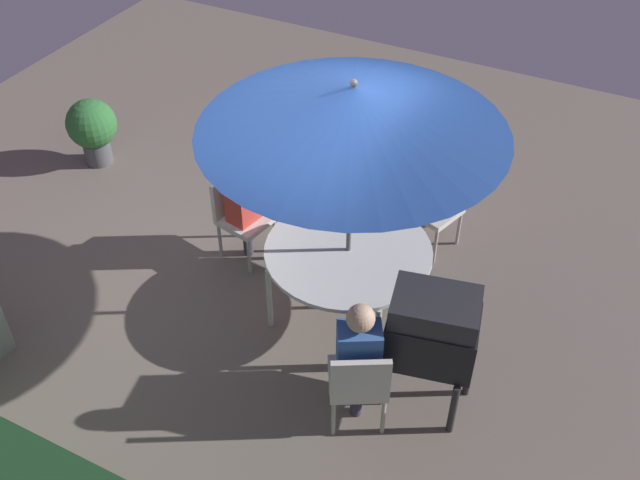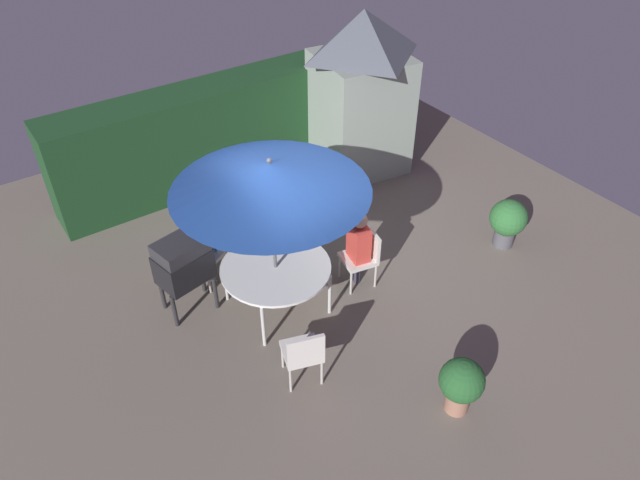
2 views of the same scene
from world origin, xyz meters
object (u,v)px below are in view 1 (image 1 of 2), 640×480
(bbq_grill, at_px, (433,330))
(person_in_blue, at_px, (359,351))
(chair_toward_hedge, at_px, (440,201))
(person_in_red, at_px, (244,193))
(chair_near_shed, at_px, (239,211))
(patio_table, at_px, (348,253))
(chair_far_side, at_px, (359,381))
(potted_plant_by_grill, at_px, (378,113))
(potted_plant_by_shed, at_px, (92,127))
(patio_umbrella, at_px, (353,109))

(bbq_grill, height_order, person_in_blue, person_in_blue)
(chair_toward_hedge, distance_m, person_in_red, 2.00)
(chair_near_shed, bearing_deg, person_in_red, 168.88)
(patio_table, distance_m, person_in_red, 1.27)
(chair_far_side, bearing_deg, person_in_blue, -61.19)
(potted_plant_by_grill, xyz_separation_m, person_in_blue, (-1.45, 3.79, 0.31))
(bbq_grill, relative_size, potted_plant_by_shed, 1.45)
(chair_far_side, relative_size, chair_toward_hedge, 1.00)
(person_in_red, bearing_deg, chair_near_shed, -11.12)
(chair_near_shed, relative_size, potted_plant_by_shed, 1.09)
(chair_far_side, bearing_deg, bbq_grill, -130.68)
(potted_plant_by_shed, distance_m, person_in_blue, 4.76)
(person_in_red, height_order, person_in_blue, same)
(chair_far_side, xyz_separation_m, chair_toward_hedge, (0.21, -2.47, 0.00))
(chair_far_side, relative_size, potted_plant_by_grill, 1.14)
(chair_toward_hedge, height_order, potted_plant_by_shed, chair_toward_hedge)
(patio_umbrella, distance_m, chair_far_side, 2.12)
(patio_umbrella, height_order, chair_near_shed, patio_umbrella)
(potted_plant_by_shed, bearing_deg, chair_toward_hedge, -173.86)
(chair_far_side, height_order, potted_plant_by_shed, chair_far_side)
(patio_umbrella, bearing_deg, chair_near_shed, -11.12)
(patio_umbrella, relative_size, chair_near_shed, 2.79)
(bbq_grill, distance_m, person_in_blue, 0.60)
(person_in_red, xyz_separation_m, person_in_blue, (-1.83, 1.32, 0.00))
(person_in_red, bearing_deg, patio_table, 168.88)
(person_in_red, bearing_deg, bbq_grill, 158.00)
(chair_near_shed, xyz_separation_m, potted_plant_by_shed, (2.41, -0.61, -0.04))
(potted_plant_by_shed, bearing_deg, patio_umbrella, 166.81)
(chair_far_side, height_order, chair_toward_hedge, same)
(chair_toward_hedge, bearing_deg, potted_plant_by_grill, -47.39)
(chair_near_shed, bearing_deg, person_in_blue, 145.14)
(chair_far_side, distance_m, potted_plant_by_grill, 4.14)
(patio_table, bearing_deg, patio_umbrella, -10.62)
(patio_table, distance_m, chair_toward_hedge, 1.40)
(chair_near_shed, bearing_deg, chair_far_side, 144.24)
(patio_umbrella, relative_size, bbq_grill, 2.09)
(patio_table, height_order, person_in_red, person_in_red)
(potted_plant_by_shed, xyz_separation_m, person_in_red, (-2.49, 0.63, 0.30))
(patio_table, relative_size, patio_umbrella, 0.61)
(patio_table, height_order, patio_umbrella, patio_umbrella)
(patio_table, height_order, potted_plant_by_grill, potted_plant_by_grill)
(chair_near_shed, xyz_separation_m, chair_toward_hedge, (-1.75, -1.06, 0.00))
(potted_plant_by_shed, distance_m, person_in_red, 2.59)
(bbq_grill, height_order, person_in_red, person_in_red)
(patio_umbrella, xyz_separation_m, chair_toward_hedge, (-0.42, -1.32, -1.67))
(patio_umbrella, relative_size, person_in_blue, 1.99)
(chair_near_shed, relative_size, potted_plant_by_grill, 1.14)
(chair_near_shed, height_order, chair_toward_hedge, same)
(chair_near_shed, xyz_separation_m, potted_plant_by_grill, (-0.47, -2.45, -0.05))
(person_in_blue, bearing_deg, chair_toward_hedge, -86.00)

